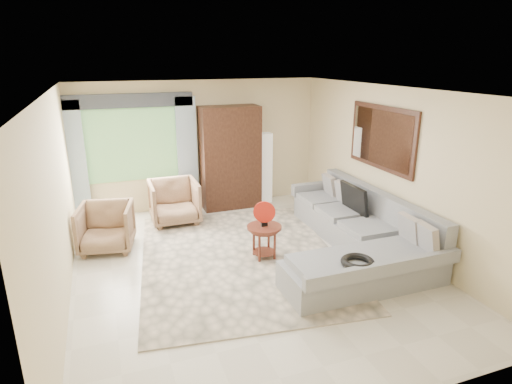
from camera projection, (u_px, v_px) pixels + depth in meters
name	position (u px, v px, depth m)	size (l,w,h in m)	color
ground	(248.00, 266.00, 6.48)	(6.00, 6.00, 0.00)	silver
area_rug	(240.00, 257.00, 6.75)	(3.00, 4.00, 0.02)	beige
sectional_sofa	(357.00, 237.00, 6.82)	(2.30, 3.46, 0.90)	gray
tv_screen	(354.00, 199.00, 7.29)	(0.06, 0.74, 0.48)	black
garden_hose	(358.00, 262.00, 5.43)	(0.43, 0.43, 0.09)	black
coffee_table	(264.00, 241.00, 6.66)	(0.54, 0.54, 0.54)	#4E2114
red_disc	(264.00, 212.00, 6.51)	(0.34, 0.34, 0.03)	red
armchair_left	(106.00, 227.00, 6.94)	(0.82, 0.85, 0.77)	#8E694D
armchair_right	(174.00, 202.00, 8.08)	(0.88, 0.90, 0.82)	#9C7B55
potted_plant	(97.00, 215.00, 7.77)	(0.50, 0.43, 0.56)	#999999
armoire	(230.00, 158.00, 8.77)	(1.20, 0.55, 2.10)	black
floor_lamp	(265.00, 168.00, 9.18)	(0.24, 0.24, 1.50)	silver
window	(132.00, 145.00, 8.27)	(1.80, 0.04, 1.40)	#669E59
curtain_left	(75.00, 163.00, 7.92)	(0.40, 0.08, 2.30)	#9EB7CC
curtain_right	(187.00, 154.00, 8.61)	(0.40, 0.08, 2.30)	#9EB7CC
valance	(128.00, 101.00, 7.95)	(2.40, 0.12, 0.26)	#1E232D
wall_mirror	(381.00, 138.00, 7.07)	(0.05, 1.70, 1.05)	black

